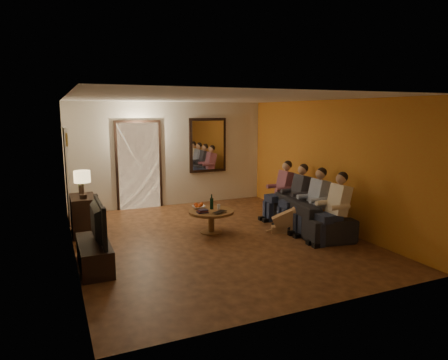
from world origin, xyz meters
name	(u,v)px	position (x,y,z in m)	size (l,w,h in m)	color
floor	(216,238)	(0.00, 0.00, 0.00)	(5.00, 6.00, 0.01)	#3D2010
ceiling	(215,98)	(0.00, 0.00, 2.60)	(5.00, 6.00, 0.01)	white
back_wall	(170,154)	(0.00, 3.00, 1.30)	(5.00, 0.02, 2.60)	beige
front_wall	(314,205)	(0.00, -3.00, 1.30)	(5.00, 0.02, 2.60)	beige
left_wall	(70,179)	(-2.50, 0.00, 1.30)	(0.02, 6.00, 2.60)	beige
right_wall	(326,163)	(2.50, 0.00, 1.30)	(0.02, 6.00, 2.60)	beige
orange_accent	(326,163)	(2.49, 0.00, 1.30)	(0.01, 6.00, 2.60)	orange
kitchen_doorway	(139,166)	(-0.80, 2.98, 1.05)	(1.00, 0.06, 2.10)	#FFE0A5
door_trim	(139,166)	(-0.80, 2.97, 1.05)	(1.12, 0.04, 2.22)	black
fridge_glimpse	(149,171)	(-0.55, 2.98, 0.90)	(0.45, 0.03, 1.70)	silver
mirror_frame	(208,145)	(1.00, 2.96, 1.50)	(1.00, 0.05, 1.40)	black
mirror_glass	(208,145)	(1.00, 2.93, 1.50)	(0.86, 0.02, 1.26)	white
white_door	(68,176)	(-2.46, 2.30, 1.02)	(0.06, 0.85, 2.04)	white
framed_art	(66,139)	(-2.47, 1.30, 1.85)	(0.03, 0.28, 0.24)	#B28C33
art_canvas	(67,139)	(-2.46, 1.30, 1.85)	(0.01, 0.22, 0.18)	brown
dresser	(84,215)	(-2.25, 1.30, 0.37)	(0.45, 0.84, 0.75)	black
table_lamp	(83,184)	(-2.25, 1.08, 1.02)	(0.30, 0.30, 0.54)	beige
flower_vase	(81,183)	(-2.25, 1.52, 0.97)	(0.14, 0.14, 0.44)	#A91312
tv_stand	(94,255)	(-2.25, -0.58, 0.20)	(0.45, 1.22, 0.41)	black
tv	(92,222)	(-2.25, -0.58, 0.73)	(0.14, 1.10, 0.64)	black
sofa	(310,214)	(1.98, -0.21, 0.32)	(0.86, 2.20, 0.64)	black
person_a	(336,211)	(1.88, -1.11, 0.60)	(0.60, 0.40, 1.20)	tan
person_b	(315,204)	(1.88, -0.51, 0.60)	(0.60, 0.40, 1.20)	tan
person_c	(298,198)	(1.88, 0.09, 0.60)	(0.60, 0.40, 1.20)	tan
person_d	(282,192)	(1.88, 0.69, 0.60)	(0.60, 0.40, 1.20)	tan
dog	(284,219)	(1.36, -0.23, 0.28)	(0.56, 0.24, 0.56)	#A5814C
coffee_table	(211,222)	(0.05, 0.36, 0.23)	(0.89, 0.89, 0.45)	brown
bowl	(199,207)	(-0.13, 0.58, 0.48)	(0.26, 0.26, 0.06)	white
oranges	(199,204)	(-0.13, 0.58, 0.55)	(0.20, 0.20, 0.08)	#DD4C12
wine_bottle	(212,202)	(0.10, 0.46, 0.60)	(0.07, 0.07, 0.31)	black
wine_glass	(219,207)	(0.23, 0.41, 0.50)	(0.06, 0.06, 0.10)	silver
book_stack	(202,211)	(-0.17, 0.26, 0.48)	(0.20, 0.15, 0.07)	black
laptop	(222,213)	(0.15, 0.08, 0.46)	(0.33, 0.21, 0.03)	black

